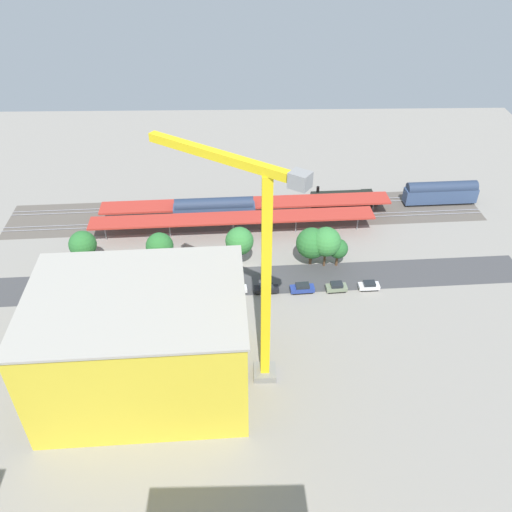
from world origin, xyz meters
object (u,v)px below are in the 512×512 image
parked_car_2 (302,288)px  parked_car_4 (235,289)px  box_truck_0 (160,311)px  street_tree_5 (239,241)px  street_tree_2 (326,242)px  traffic_light (139,281)px  parked_car_1 (336,287)px  street_tree_3 (160,246)px  locomotive (344,198)px  platform_canopy_near (233,218)px  platform_canopy_far (247,203)px  tower_crane (257,264)px  street_tree_1 (312,243)px  construction_building (142,344)px  parked_car_0 (369,286)px  street_tree_4 (338,249)px  street_tree_0 (83,244)px  freight_coach_far (214,209)px  passenger_coach (441,192)px  parked_car_3 (266,289)px

parked_car_2 → parked_car_4: 13.04m
box_truck_0 → street_tree_5: street_tree_5 is taller
parked_car_4 → street_tree_2: 20.74m
box_truck_0 → traffic_light: bearing=-52.4°
parked_car_1 → street_tree_3: street_tree_3 is taller
locomotive → box_truck_0: locomotive is taller
platform_canopy_near → parked_car_1: 28.81m
platform_canopy_far → platform_canopy_near: bearing=67.2°
tower_crane → street_tree_1: (-11.83, -28.94, -16.79)m
construction_building → traffic_light: 21.99m
street_tree_5 → parked_car_0: bearing=161.4°
platform_canopy_near → parked_car_1: bearing=135.1°
platform_canopy_far → parked_car_0: (-23.65, 27.06, -3.06)m
platform_canopy_far → tower_crane: tower_crane is taller
parked_car_1 → street_tree_3: size_ratio=0.56×
tower_crane → locomotive: bearing=-113.1°
platform_canopy_far → street_tree_2: street_tree_2 is taller
parked_car_2 → street_tree_4: bearing=-133.2°
box_truck_0 → street_tree_2: (-31.77, -15.07, 4.33)m
parked_car_4 → parked_car_2: bearing=179.5°
locomotive → traffic_light: 55.81m
construction_building → street_tree_5: (-14.41, -31.27, -3.06)m
street_tree_0 → street_tree_3: bearing=-178.3°
platform_canopy_far → street_tree_3: (17.74, 18.29, 0.86)m
street_tree_0 → traffic_light: street_tree_0 is taller
street_tree_2 → construction_building: bearing=43.7°
construction_building → street_tree_3: size_ratio=4.09×
parked_car_1 → construction_building: 40.83m
platform_canopy_far → locomotive: bearing=-167.5°
freight_coach_far → parked_car_0: size_ratio=4.59×
box_truck_0 → street_tree_0: street_tree_0 is taller
parked_car_4 → street_tree_3: bearing=-31.2°
passenger_coach → parked_car_0: size_ratio=4.33×
platform_canopy_near → parked_car_2: bearing=123.7°
parked_car_4 → box_truck_0: (13.43, 6.96, 0.96)m
parked_car_3 → box_truck_0: 20.74m
platform_canopy_near → construction_building: 44.73m
parked_car_2 → traffic_light: 31.04m
tower_crane → passenger_coach: bearing=-131.0°
parked_car_1 → street_tree_2: 9.67m
locomotive → passenger_coach: bearing=-180.0°
parked_car_1 → street_tree_2: (1.37, -8.03, 5.22)m
street_tree_2 → box_truck_0: bearing=25.4°
platform_canopy_near → platform_canopy_far: (-3.05, -7.26, -0.48)m
parked_car_1 → parked_car_0: bearing=-176.6°
street_tree_4 → parked_car_4: bearing=21.5°
platform_canopy_far → construction_building: 52.58m
locomotive → parked_car_2: (13.27, 32.96, -1.03)m
box_truck_0 → street_tree_1: 33.24m
construction_building → box_truck_0: bearing=-93.1°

